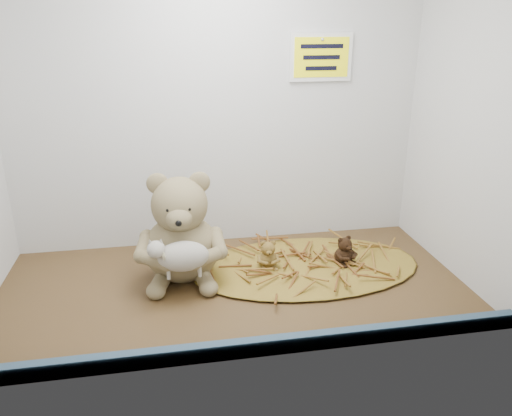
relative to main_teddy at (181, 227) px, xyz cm
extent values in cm
cube|color=#482F19|center=(12.70, -7.22, -14.62)|extent=(120.00, 60.00, 0.40)
cube|color=silver|center=(12.70, 22.78, 30.38)|extent=(120.00, 0.40, 90.00)
cube|color=silver|center=(72.70, -7.22, 30.38)|extent=(0.40, 60.00, 90.00)
cube|color=#374F69|center=(12.70, -36.02, -12.82)|extent=(119.28, 2.20, 3.60)
ellipsoid|color=brown|center=(33.86, -0.73, -14.00)|extent=(64.35, 37.36, 1.25)
cube|color=#FFF80D|center=(42.70, 22.18, 40.38)|extent=(16.00, 1.20, 11.00)
camera|label=1|loc=(-1.80, -120.82, 50.50)|focal=35.00mm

